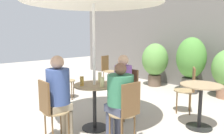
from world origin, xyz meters
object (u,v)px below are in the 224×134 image
object	(u,v)px
bistro_chair_4	(63,77)
potted_plant_1	(191,61)
cafe_table_far	(201,97)
beer_glass_2	(82,81)
bistro_chair_0	(50,106)
seated_person_1	(120,96)
potted_plant_0	(155,61)
beer_glass_0	(102,82)
seated_person_2	(123,81)
bistro_chair_1	(127,108)
bistro_chair_5	(107,68)
bistro_chair_3	(189,86)
seated_person_0	(59,91)
bistro_chair_2	(128,89)
beer_glass_1	(100,77)
cafe_table_near	(95,97)

from	to	relation	value
bistro_chair_4	potted_plant_1	bearing A→B (deg)	-80.77
cafe_table_far	beer_glass_2	distance (m)	1.97
cafe_table_far	bistro_chair_0	xyz separation A→B (m)	(-1.26, -2.04, 0.02)
seated_person_1	potted_plant_0	distance (m)	3.76
bistro_chair_0	beer_glass_0	distance (m)	0.84
bistro_chair_0	bistro_chair_4	bearing A→B (deg)	-31.89
seated_person_2	beer_glass_0	distance (m)	0.66
bistro_chair_1	potted_plant_1	bearing A→B (deg)	-163.05
cafe_table_far	bistro_chair_1	distance (m)	1.40
bistro_chair_5	bistro_chair_1	bearing A→B (deg)	-137.11
bistro_chair_3	seated_person_0	distance (m)	2.57
bistro_chair_1	bistro_chair_0	bearing A→B (deg)	-45.00
cafe_table_far	beer_glass_2	size ratio (longest dim) A/B	4.99
cafe_table_far	seated_person_2	distance (m)	1.34
seated_person_0	cafe_table_far	bearing A→B (deg)	-119.11
bistro_chair_1	seated_person_1	distance (m)	0.21
bistro_chair_1	beer_glass_2	distance (m)	0.90
bistro_chair_0	bistro_chair_4	size ratio (longest dim) A/B	1.00
cafe_table_far	bistro_chair_2	world-z (taller)	bistro_chair_2
bistro_chair_2	beer_glass_1	xyz separation A→B (m)	(-0.14, -0.58, 0.28)
bistro_chair_3	beer_glass_0	xyz separation A→B (m)	(-0.52, -1.83, 0.28)
bistro_chair_0	bistro_chair_5	world-z (taller)	same
bistro_chair_2	beer_glass_2	size ratio (longest dim) A/B	6.13
bistro_chair_5	potted_plant_0	world-z (taller)	potted_plant_0
cafe_table_near	bistro_chair_2	size ratio (longest dim) A/B	0.81
beer_glass_0	beer_glass_1	size ratio (longest dim) A/B	0.91
bistro_chair_3	cafe_table_near	bearing A→B (deg)	-51.70
bistro_chair_5	seated_person_2	distance (m)	2.81
seated_person_1	potted_plant_1	xyz separation A→B (m)	(-0.61, 3.36, 0.18)
bistro_chair_0	beer_glass_2	bearing A→B (deg)	-83.59
bistro_chair_1	seated_person_1	xyz separation A→B (m)	(-0.15, 0.01, 0.14)
bistro_chair_5	seated_person_1	size ratio (longest dim) A/B	0.78
seated_person_0	bistro_chair_5	bearing A→B (deg)	-49.43
seated_person_0	beer_glass_1	world-z (taller)	seated_person_0
bistro_chair_2	bistro_chair_5	distance (m)	2.72
beer_glass_0	seated_person_1	bearing A→B (deg)	-4.40
seated_person_1	bistro_chair_1	bearing A→B (deg)	90.00
cafe_table_far	seated_person_0	distance (m)	2.28
cafe_table_far	potted_plant_1	bearing A→B (deg)	120.45
beer_glass_0	potted_plant_1	size ratio (longest dim) A/B	0.10
seated_person_2	potted_plant_0	xyz separation A→B (m)	(-1.17, 2.67, 0.05)
bistro_chair_1	bistro_chair_5	bearing A→B (deg)	-124.27
bistro_chair_0	cafe_table_near	bearing A→B (deg)	-90.00
bistro_chair_1	seated_person_2	bearing A→B (deg)	-129.01
seated_person_2	beer_glass_1	size ratio (longest dim) A/B	7.01
bistro_chair_5	beer_glass_2	distance (m)	3.28
bistro_chair_0	potted_plant_0	xyz separation A→B (m)	(-1.07, 4.06, 0.22)
bistro_chair_1	beer_glass_1	size ratio (longest dim) A/B	5.37
bistro_chair_5	bistro_chair_0	bearing A→B (deg)	-153.72
bistro_chair_0	bistro_chair_1	distance (m)	1.09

